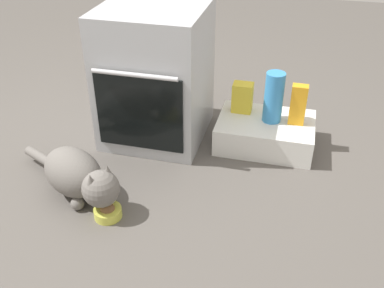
% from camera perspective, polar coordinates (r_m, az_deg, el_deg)
% --- Properties ---
extents(ground, '(8.00, 8.00, 0.00)m').
position_cam_1_polar(ground, '(2.49, -8.63, -3.86)').
color(ground, '#56514C').
extents(oven, '(0.58, 0.64, 0.80)m').
position_cam_1_polar(oven, '(2.66, -4.68, 8.82)').
color(oven, '#B7BABF').
rests_on(oven, ground).
extents(pantry_cabinet, '(0.56, 0.41, 0.17)m').
position_cam_1_polar(pantry_cabinet, '(2.71, 9.32, 1.46)').
color(pantry_cabinet, white).
rests_on(pantry_cabinet, ground).
extents(food_bowl, '(0.14, 0.14, 0.08)m').
position_cam_1_polar(food_bowl, '(2.22, -10.71, -8.51)').
color(food_bowl, '#D1D14C').
rests_on(food_bowl, ground).
extents(cat, '(0.71, 0.45, 0.26)m').
position_cam_1_polar(cat, '(2.30, -14.32, -3.91)').
color(cat, slate).
rests_on(cat, ground).
extents(water_bottle, '(0.11, 0.11, 0.30)m').
position_cam_1_polar(water_bottle, '(2.61, 10.40, 5.88)').
color(water_bottle, '#388CD1').
rests_on(water_bottle, pantry_cabinet).
extents(snack_bag, '(0.12, 0.09, 0.18)m').
position_cam_1_polar(snack_bag, '(2.71, 6.46, 5.93)').
color(snack_bag, yellow).
rests_on(snack_bag, pantry_cabinet).
extents(juice_carton, '(0.09, 0.06, 0.24)m').
position_cam_1_polar(juice_carton, '(2.62, 13.41, 4.91)').
color(juice_carton, orange).
rests_on(juice_carton, pantry_cabinet).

